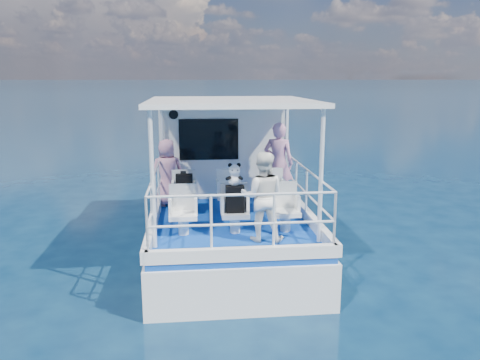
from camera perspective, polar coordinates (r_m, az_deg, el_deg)
name	(u,v)px	position (r m, az deg, el deg)	size (l,w,h in m)	color
ground	(230,257)	(9.65, -1.22, -9.38)	(2000.00, 2000.00, 0.00)	#08213D
hull	(226,241)	(10.58, -1.68, -7.39)	(3.00, 7.00, 1.60)	white
deck	(226,204)	(10.32, -1.71, -2.94)	(2.90, 6.90, 0.10)	navy
cabin	(222,144)	(11.36, -2.24, 4.39)	(2.85, 2.00, 2.20)	white
canopy	(230,102)	(8.77, -1.21, 9.53)	(3.00, 3.20, 0.08)	white
canopy_posts	(231,163)	(8.85, -1.15, 2.12)	(2.77, 2.97, 2.20)	white
railings	(232,198)	(8.66, -0.95, -2.16)	(2.84, 3.59, 1.00)	white
seat_port_fwd	(184,204)	(9.46, -6.80, -2.94)	(0.48, 0.46, 0.38)	white
seat_center_fwd	(229,203)	(9.49, -1.35, -2.81)	(0.48, 0.46, 0.38)	white
seat_stbd_fwd	(273,202)	(9.60, 4.01, -2.66)	(0.48, 0.46, 0.38)	white
seat_port_aft	(183,224)	(8.22, -6.91, -5.32)	(0.48, 0.46, 0.38)	white
seat_center_aft	(235,222)	(8.25, -0.62, -5.16)	(0.48, 0.46, 0.38)	white
seat_stbd_aft	(285,221)	(8.37, 5.54, -4.94)	(0.48, 0.46, 0.38)	white
passenger_port_fwd	(167,173)	(9.99, -8.84, 0.90)	(0.53, 0.38, 1.43)	pink
passenger_stbd_fwd	(278,163)	(10.07, 4.70, 2.05)	(0.64, 0.42, 1.76)	pink
passenger_stbd_aft	(262,197)	(7.74, 2.76, -2.05)	(0.73, 0.57, 1.50)	white
backpack_port	(184,185)	(9.30, -6.81, -0.62)	(0.33, 0.19, 0.44)	black
backpack_center	(235,199)	(8.11, -0.62, -2.33)	(0.31, 0.18, 0.47)	black
compact_camera	(183,173)	(9.24, -6.93, 0.88)	(0.11, 0.07, 0.07)	black
panda	(234,174)	(8.03, -0.69, 0.68)	(0.25, 0.21, 0.39)	white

